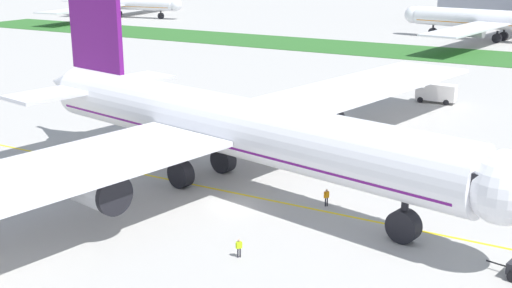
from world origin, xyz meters
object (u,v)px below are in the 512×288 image
object	(u,v)px
ground_crew_marshaller_front	(239,246)
service_truck_baggage_loader	(437,93)
parked_airliner_far_left	(121,3)
ground_crew_wingwalker_port	(327,196)
airliner_foreground	(224,125)
parked_airliner_far_centre	(492,20)

from	to	relation	value
ground_crew_marshaller_front	service_truck_baggage_loader	bearing A→B (deg)	90.91
ground_crew_marshaller_front	parked_airliner_far_left	distance (m)	205.64
ground_crew_wingwalker_port	ground_crew_marshaller_front	bearing A→B (deg)	-96.89
service_truck_baggage_loader	parked_airliner_far_left	xyz separation A→B (m)	(-140.07, 86.55, 3.40)
airliner_foreground	service_truck_baggage_loader	distance (m)	50.68
airliner_foreground	parked_airliner_far_centre	size ratio (longest dim) A/B	1.23
service_truck_baggage_loader	parked_airliner_far_centre	size ratio (longest dim) A/B	0.08
service_truck_baggage_loader	parked_airliner_far_centre	bearing A→B (deg)	94.93
airliner_foreground	ground_crew_wingwalker_port	distance (m)	12.61
ground_crew_marshaller_front	service_truck_baggage_loader	size ratio (longest dim) A/B	0.25
airliner_foreground	ground_crew_wingwalker_port	size ratio (longest dim) A/B	57.67
service_truck_baggage_loader	parked_airliner_far_centre	world-z (taller)	parked_airliner_far_centre
ground_crew_marshaller_front	service_truck_baggage_loader	xyz separation A→B (m)	(-1.00, 63.02, 0.70)
ground_crew_marshaller_front	parked_airliner_far_left	world-z (taller)	parked_airliner_far_left
parked_airliner_far_left	parked_airliner_far_centre	size ratio (longest dim) A/B	1.01
ground_crew_wingwalker_port	service_truck_baggage_loader	world-z (taller)	service_truck_baggage_loader
service_truck_baggage_loader	airliner_foreground	bearing A→B (deg)	-99.98
airliner_foreground	ground_crew_wingwalker_port	world-z (taller)	airliner_foreground
airliner_foreground	parked_airliner_far_centre	bearing A→B (deg)	89.34
ground_crew_wingwalker_port	parked_airliner_far_left	size ratio (longest dim) A/B	0.02
airliner_foreground	parked_airliner_far_left	world-z (taller)	airliner_foreground
ground_crew_marshaller_front	parked_airliner_far_centre	distance (m)	146.91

